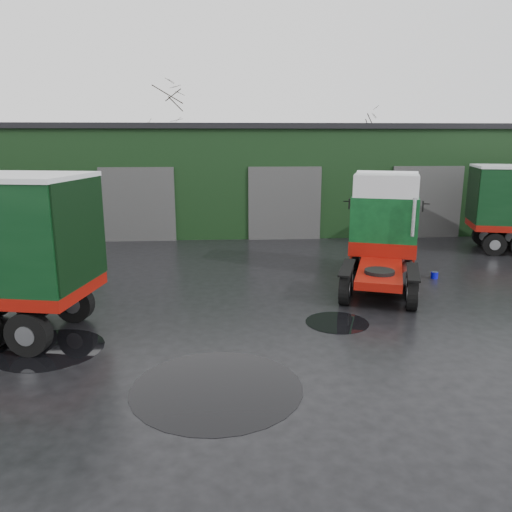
{
  "coord_description": "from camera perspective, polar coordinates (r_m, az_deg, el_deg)",
  "views": [
    {
      "loc": [
        -1.34,
        -13.27,
        5.49
      ],
      "look_at": [
        -0.3,
        2.75,
        1.7
      ],
      "focal_mm": 35.0,
      "sensor_mm": 36.0,
      "label": 1
    }
  ],
  "objects": [
    {
      "name": "tree_back_a",
      "position": [
        43.53,
        -10.06,
        12.12
      ],
      "size": [
        4.4,
        4.4,
        9.5
      ],
      "primitive_type": null,
      "color": "black",
      "rests_on": "ground"
    },
    {
      "name": "wash_bucket",
      "position": [
        21.31,
        19.71,
        -2.08
      ],
      "size": [
        0.33,
        0.33,
        0.26
      ],
      "primitive_type": "cylinder",
      "rotation": [
        0.0,
        0.0,
        0.22
      ],
      "color": "#0809BE",
      "rests_on": "ground"
    },
    {
      "name": "warehouse",
      "position": [
        33.52,
        2.06,
        9.29
      ],
      "size": [
        32.4,
        12.4,
        6.3
      ],
      "color": "black",
      "rests_on": "ground"
    },
    {
      "name": "tree_back_b",
      "position": [
        44.76,
        11.19,
        10.82
      ],
      "size": [
        4.4,
        4.4,
        7.5
      ],
      "primitive_type": null,
      "color": "black",
      "rests_on": "ground"
    },
    {
      "name": "ground",
      "position": [
        14.42,
        1.93,
        -9.1
      ],
      "size": [
        100.0,
        100.0,
        0.0
      ],
      "primitive_type": "plane",
      "color": "black"
    },
    {
      "name": "hero_tractor",
      "position": [
        19.01,
        14.27,
        2.59
      ],
      "size": [
        4.91,
        7.31,
        4.19
      ],
      "primitive_type": null,
      "rotation": [
        0.0,
        0.0,
        -0.33
      ],
      "color": "#0B3E19",
      "rests_on": "ground"
    },
    {
      "name": "puddle_1",
      "position": [
        15.59,
        9.24,
        -7.5
      ],
      "size": [
        1.93,
        1.93,
        0.01
      ],
      "primitive_type": "cylinder",
      "color": "black",
      "rests_on": "ground"
    },
    {
      "name": "puddle_2",
      "position": [
        14.63,
        -22.51,
        -9.81
      ],
      "size": [
        2.84,
        2.84,
        0.01
      ],
      "primitive_type": "cylinder",
      "color": "black",
      "rests_on": "ground"
    },
    {
      "name": "puddle_0",
      "position": [
        11.67,
        -4.51,
        -14.8
      ],
      "size": [
        3.91,
        3.91,
        0.01
      ],
      "primitive_type": "cylinder",
      "color": "black",
      "rests_on": "ground"
    }
  ]
}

